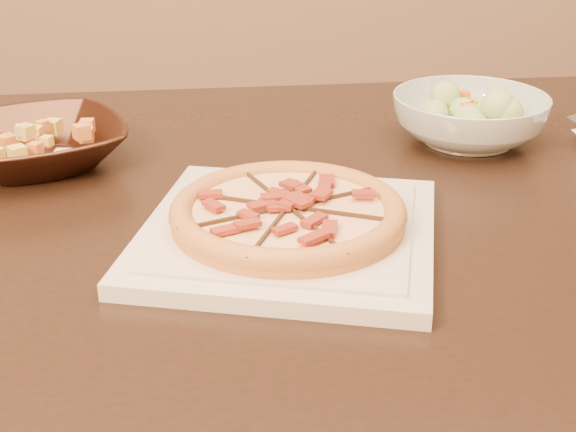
{
  "coord_description": "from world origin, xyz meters",
  "views": [
    {
      "loc": [
        -0.15,
        -0.85,
        1.14
      ],
      "look_at": [
        -0.09,
        -0.09,
        0.78
      ],
      "focal_mm": 50.0,
      "sensor_mm": 36.0,
      "label": 1
    }
  ],
  "objects_px": {
    "dining_table": "(211,266)",
    "bronze_bowl": "(37,146)",
    "plate": "(288,233)",
    "pizza": "(288,213)",
    "salad_bowl": "(469,119)"
  },
  "relations": [
    {
      "from": "bronze_bowl",
      "to": "salad_bowl",
      "type": "bearing_deg",
      "value": 4.76
    },
    {
      "from": "plate",
      "to": "bronze_bowl",
      "type": "xyz_separation_m",
      "value": [
        -0.31,
        0.25,
        0.02
      ]
    },
    {
      "from": "pizza",
      "to": "bronze_bowl",
      "type": "relative_size",
      "value": 1.1
    },
    {
      "from": "bronze_bowl",
      "to": "plate",
      "type": "bearing_deg",
      "value": -38.34
    },
    {
      "from": "pizza",
      "to": "salad_bowl",
      "type": "xyz_separation_m",
      "value": [
        0.28,
        0.3,
        0.0
      ]
    },
    {
      "from": "dining_table",
      "to": "plate",
      "type": "bearing_deg",
      "value": -54.72
    },
    {
      "from": "plate",
      "to": "salad_bowl",
      "type": "bearing_deg",
      "value": 46.7
    },
    {
      "from": "dining_table",
      "to": "plate",
      "type": "height_order",
      "value": "plate"
    },
    {
      "from": "bronze_bowl",
      "to": "salad_bowl",
      "type": "distance_m",
      "value": 0.59
    },
    {
      "from": "dining_table",
      "to": "salad_bowl",
      "type": "height_order",
      "value": "salad_bowl"
    },
    {
      "from": "pizza",
      "to": "salad_bowl",
      "type": "distance_m",
      "value": 0.41
    },
    {
      "from": "dining_table",
      "to": "bronze_bowl",
      "type": "xyz_separation_m",
      "value": [
        -0.22,
        0.12,
        0.12
      ]
    },
    {
      "from": "plate",
      "to": "pizza",
      "type": "height_order",
      "value": "pizza"
    },
    {
      "from": "pizza",
      "to": "bronze_bowl",
      "type": "distance_m",
      "value": 0.4
    },
    {
      "from": "salad_bowl",
      "to": "plate",
      "type": "bearing_deg",
      "value": -133.3
    }
  ]
}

